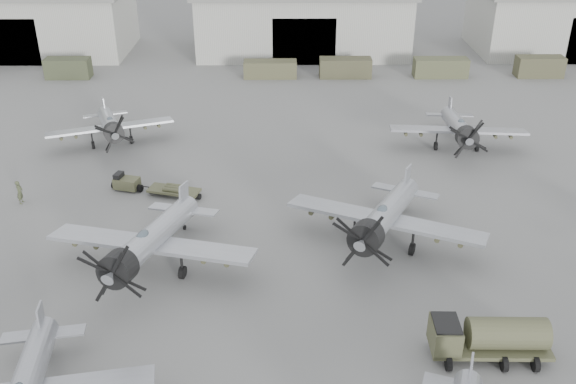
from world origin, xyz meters
The scene contains 15 objects.
ground centered at (0.00, 0.00, 0.00)m, with size 220.00×220.00×0.00m, color #5B5B59.
hangar_left centered at (-38.00, 61.96, 4.37)m, with size 29.00×14.80×8.70m.
hangar_center centered at (0.00, 61.96, 4.37)m, with size 29.00×14.80×8.70m.
support_truck_1 centered at (-28.94, 50.00, 1.21)m, with size 5.37×2.20×2.41m, color #353B26.
support_truck_3 centered at (-4.28, 50.00, 1.02)m, with size 6.45×2.20×2.04m, color #45452D.
support_truck_4 centered at (4.91, 50.00, 1.17)m, with size 6.30×2.20×2.34m, color #3D3D28.
support_truck_5 centered at (16.59, 50.00, 1.15)m, with size 6.56×2.20×2.30m, color #44472E.
support_truck_6 centered at (28.72, 50.00, 1.24)m, with size 5.68×2.20×2.48m, color #3E3E29.
aircraft_mid_1 centered at (-11.34, 8.30, 2.49)m, with size 13.79×12.41×5.48m.
aircraft_mid_2 centered at (4.09, 11.30, 2.52)m, with size 13.52×12.26×5.54m.
aircraft_far_0 centered at (-18.77, 29.13, 2.12)m, with size 11.58×10.44×4.66m.
aircraft_far_1 centered at (13.29, 27.80, 2.26)m, with size 12.49×11.24×4.98m.
fuel_tanker centered at (8.31, 0.43, 1.43)m, with size 6.50×2.86×2.49m.
tug_trailer centered at (-13.99, 19.87, 0.55)m, with size 7.32×3.24×1.45m.
ground_crew centered at (-23.36, 18.10, 0.96)m, with size 0.70×0.46×1.92m, color #3D432B.
Camera 1 is at (-2.75, -26.30, 24.41)m, focal length 40.00 mm.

